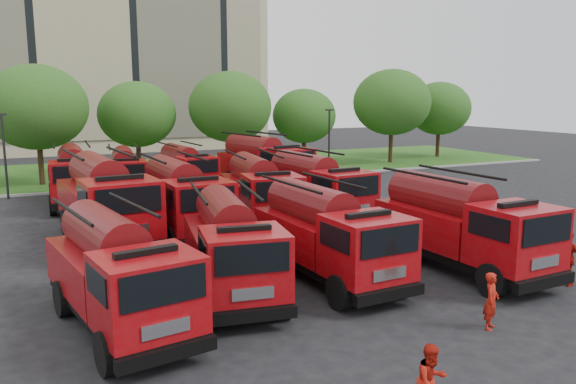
% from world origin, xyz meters
% --- Properties ---
extents(ground, '(140.00, 140.00, 0.00)m').
position_xyz_m(ground, '(0.00, 0.00, 0.00)').
color(ground, black).
rests_on(ground, ground).
extents(lawn, '(70.00, 16.00, 0.12)m').
position_xyz_m(lawn, '(0.00, 26.00, 0.06)').
color(lawn, '#1C4512').
rests_on(lawn, ground).
extents(curb, '(70.00, 0.30, 0.14)m').
position_xyz_m(curb, '(0.00, 17.90, 0.07)').
color(curb, gray).
rests_on(curb, ground).
extents(apartment_building, '(30.00, 14.18, 25.00)m').
position_xyz_m(apartment_building, '(2.00, 47.94, 12.50)').
color(apartment_building, '#B9AD89').
rests_on(apartment_building, ground).
extents(tree_2, '(6.72, 6.72, 8.22)m').
position_xyz_m(tree_2, '(-8.00, 21.50, 5.35)').
color(tree_2, '#382314').
rests_on(tree_2, ground).
extents(tree_3, '(5.88, 5.88, 7.19)m').
position_xyz_m(tree_3, '(-1.00, 24.00, 4.68)').
color(tree_3, '#382314').
rests_on(tree_3, ground).
extents(tree_4, '(6.55, 6.55, 8.01)m').
position_xyz_m(tree_4, '(6.00, 22.50, 5.22)').
color(tree_4, '#382314').
rests_on(tree_4, ground).
extents(tree_5, '(5.46, 5.46, 6.68)m').
position_xyz_m(tree_5, '(13.00, 23.50, 4.35)').
color(tree_5, '#382314').
rests_on(tree_5, ground).
extents(tree_6, '(6.89, 6.89, 8.42)m').
position_xyz_m(tree_6, '(21.00, 22.00, 5.49)').
color(tree_6, '#382314').
rests_on(tree_6, ground).
extents(tree_7, '(6.05, 6.05, 7.39)m').
position_xyz_m(tree_7, '(28.00, 24.00, 4.82)').
color(tree_7, '#382314').
rests_on(tree_7, ground).
extents(lamp_post_0, '(0.60, 0.25, 5.11)m').
position_xyz_m(lamp_post_0, '(-10.00, 17.20, 2.90)').
color(lamp_post_0, black).
rests_on(lamp_post_0, ground).
extents(lamp_post_1, '(0.60, 0.25, 5.11)m').
position_xyz_m(lamp_post_1, '(12.00, 17.20, 2.90)').
color(lamp_post_1, black).
rests_on(lamp_post_1, ground).
extents(fire_truck_0, '(3.41, 7.03, 3.07)m').
position_xyz_m(fire_truck_0, '(-6.73, -5.04, 1.54)').
color(fire_truck_0, black).
rests_on(fire_truck_0, ground).
extents(fire_truck_1, '(3.31, 6.96, 3.04)m').
position_xyz_m(fire_truck_1, '(-3.12, -3.80, 1.53)').
color(fire_truck_1, black).
rests_on(fire_truck_1, ground).
extents(fire_truck_2, '(2.85, 7.03, 3.14)m').
position_xyz_m(fire_truck_2, '(0.27, -3.90, 1.58)').
color(fire_truck_2, black).
rests_on(fire_truck_2, ground).
extents(fire_truck_3, '(2.93, 7.31, 3.28)m').
position_xyz_m(fire_truck_3, '(5.12, -4.92, 1.65)').
color(fire_truck_3, black).
rests_on(fire_truck_3, ground).
extents(fire_truck_4, '(3.52, 8.21, 3.63)m').
position_xyz_m(fire_truck_4, '(-5.89, 4.21, 1.83)').
color(fire_truck_4, black).
rests_on(fire_truck_4, ground).
extents(fire_truck_5, '(2.99, 7.47, 3.35)m').
position_xyz_m(fire_truck_5, '(-2.72, 4.03, 1.68)').
color(fire_truck_5, black).
rests_on(fire_truck_5, ground).
extents(fire_truck_6, '(3.29, 7.37, 3.25)m').
position_xyz_m(fire_truck_6, '(1.23, 4.68, 1.63)').
color(fire_truck_6, black).
rests_on(fire_truck_6, ground).
extents(fire_truck_7, '(3.17, 7.42, 3.28)m').
position_xyz_m(fire_truck_7, '(4.07, 4.24, 1.65)').
color(fire_truck_7, black).
rests_on(fire_truck_7, ground).
extents(fire_truck_8, '(2.87, 7.31, 3.29)m').
position_xyz_m(fire_truck_8, '(-6.49, 13.57, 1.65)').
color(fire_truck_8, black).
rests_on(fire_truck_8, ground).
extents(fire_truck_9, '(2.93, 6.67, 2.94)m').
position_xyz_m(fire_truck_9, '(-3.46, 14.82, 1.48)').
color(fire_truck_9, black).
rests_on(fire_truck_9, ground).
extents(fire_truck_10, '(2.84, 6.66, 2.95)m').
position_xyz_m(fire_truck_10, '(0.34, 15.17, 1.49)').
color(fire_truck_10, black).
rests_on(fire_truck_10, ground).
extents(fire_truck_11, '(4.11, 8.21, 3.57)m').
position_xyz_m(fire_truck_11, '(5.00, 13.27, 1.80)').
color(fire_truck_11, black).
rests_on(fire_truck_11, ground).
extents(firefighter_0, '(0.71, 0.67, 1.57)m').
position_xyz_m(firefighter_0, '(2.32, -9.32, 0.00)').
color(firefighter_0, '#A4170C').
rests_on(firefighter_0, ground).
extents(firefighter_2, '(0.81, 1.17, 1.83)m').
position_xyz_m(firefighter_2, '(7.18, -7.74, 0.00)').
color(firefighter_2, '#A4170C').
rests_on(firefighter_2, ground).
extents(firefighter_3, '(1.26, 0.69, 1.91)m').
position_xyz_m(firefighter_3, '(6.70, -2.05, 0.00)').
color(firefighter_3, black).
rests_on(firefighter_3, ground).
extents(firefighter_4, '(0.88, 0.84, 1.51)m').
position_xyz_m(firefighter_4, '(-7.21, -2.70, 0.00)').
color(firefighter_4, black).
rests_on(firefighter_4, ground).
extents(firefighter_5, '(1.69, 0.75, 1.81)m').
position_xyz_m(firefighter_5, '(5.26, 2.38, 0.00)').
color(firefighter_5, '#A4170C').
rests_on(firefighter_5, ground).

